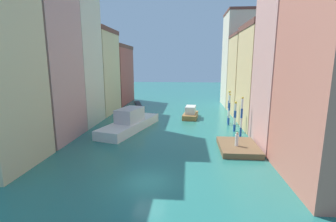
# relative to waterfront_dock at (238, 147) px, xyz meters

# --- Properties ---
(ground_plane) EXTENTS (154.00, 154.00, 0.00)m
(ground_plane) POSITION_rel_waterfront_dock_xyz_m (-8.45, 16.58, -0.30)
(ground_plane) COLOR #28756B
(building_left_1) EXTENTS (8.11, 8.17, 19.35)m
(building_left_1) POSITION_rel_waterfront_dock_xyz_m (-23.17, 2.06, 9.39)
(building_left_1) COLOR tan
(building_left_1) RESTS_ON ground
(building_left_2) EXTENTS (8.11, 7.40, 22.80)m
(building_left_2) POSITION_rel_waterfront_dock_xyz_m (-23.17, 9.80, 11.12)
(building_left_2) COLOR beige
(building_left_2) RESTS_ON ground
(building_left_3) EXTENTS (8.11, 9.75, 15.23)m
(building_left_3) POSITION_rel_waterfront_dock_xyz_m (-23.17, 18.54, 7.33)
(building_left_3) COLOR beige
(building_left_3) RESTS_ON ground
(building_left_4) EXTENTS (8.11, 12.02, 13.14)m
(building_left_4) POSITION_rel_waterfront_dock_xyz_m (-23.17, 29.79, 6.29)
(building_left_4) COLOR #B25147
(building_left_4) RESTS_ON ground
(building_right_1) EXTENTS (8.11, 7.44, 21.50)m
(building_right_1) POSITION_rel_waterfront_dock_xyz_m (6.27, 1.67, 10.47)
(building_right_1) COLOR tan
(building_right_1) RESTS_ON ground
(building_right_2) EXTENTS (8.11, 9.43, 14.58)m
(building_right_2) POSITION_rel_waterfront_dock_xyz_m (6.27, 10.26, 7.01)
(building_right_2) COLOR #DBB77A
(building_right_2) RESTS_ON ground
(building_right_3) EXTENTS (8.11, 8.90, 14.21)m
(building_right_3) POSITION_rel_waterfront_dock_xyz_m (6.27, 19.80, 6.82)
(building_right_3) COLOR #DBB77A
(building_right_3) RESTS_ON ground
(building_right_4) EXTENTS (8.11, 8.76, 19.73)m
(building_right_4) POSITION_rel_waterfront_dock_xyz_m (6.27, 29.00, 9.58)
(building_right_4) COLOR beige
(building_right_4) RESTS_ON ground
(waterfront_dock) EXTENTS (3.99, 5.58, 0.59)m
(waterfront_dock) POSITION_rel_waterfront_dock_xyz_m (0.00, 0.00, 0.00)
(waterfront_dock) COLOR brown
(waterfront_dock) RESTS_ON ground
(person_on_dock) EXTENTS (0.36, 0.36, 1.48)m
(person_on_dock) POSITION_rel_waterfront_dock_xyz_m (-0.27, -0.45, 0.98)
(person_on_dock) COLOR white
(person_on_dock) RESTS_ON waterfront_dock
(mooring_pole_0) EXTENTS (0.28, 0.28, 5.11)m
(mooring_pole_0) POSITION_rel_waterfront_dock_xyz_m (1.24, 4.79, 2.31)
(mooring_pole_0) COLOR #1E479E
(mooring_pole_0) RESTS_ON ground
(mooring_pole_1) EXTENTS (0.36, 0.36, 4.16)m
(mooring_pole_1) POSITION_rel_waterfront_dock_xyz_m (0.94, 7.32, 1.84)
(mooring_pole_1) COLOR #1E479E
(mooring_pole_1) RESTS_ON ground
(mooring_pole_2) EXTENTS (0.28, 0.28, 4.76)m
(mooring_pole_2) POSITION_rel_waterfront_dock_xyz_m (0.70, 10.69, 2.13)
(mooring_pole_2) COLOR #1E479E
(mooring_pole_2) RESTS_ON ground
(mooring_pole_3) EXTENTS (0.36, 0.36, 5.08)m
(mooring_pole_3) POSITION_rel_waterfront_dock_xyz_m (0.84, 11.86, 2.30)
(mooring_pole_3) COLOR #1E479E
(mooring_pole_3) RESTS_ON ground
(vaporetto_white) EXTENTS (6.64, 12.67, 3.05)m
(vaporetto_white) POSITION_rel_waterfront_dock_xyz_m (-13.48, 7.00, 0.73)
(vaporetto_white) COLOR white
(vaporetto_white) RESTS_ON ground
(gondola_black) EXTENTS (4.19, 10.79, 0.37)m
(gondola_black) POSITION_rel_waterfront_dock_xyz_m (-15.91, 25.34, -0.11)
(gondola_black) COLOR black
(gondola_black) RESTS_ON ground
(motorboat_0) EXTENTS (2.83, 5.35, 2.02)m
(motorboat_0) POSITION_rel_waterfront_dock_xyz_m (-4.97, 15.24, 0.47)
(motorboat_0) COLOR olive
(motorboat_0) RESTS_ON ground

